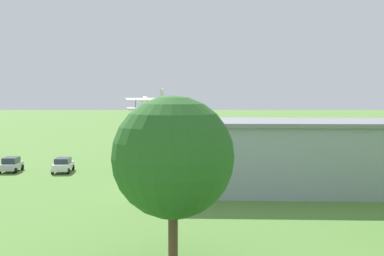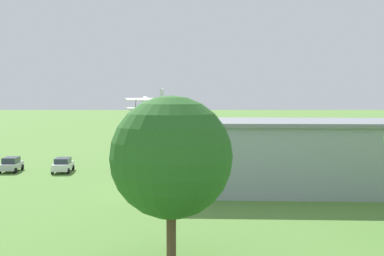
{
  "view_description": "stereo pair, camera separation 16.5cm",
  "coord_description": "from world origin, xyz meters",
  "px_view_note": "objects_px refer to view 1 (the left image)",
  "views": [
    {
      "loc": [
        3.31,
        82.94,
        9.01
      ],
      "look_at": [
        2.92,
        14.38,
        4.55
      ],
      "focal_mm": 51.15,
      "sensor_mm": 36.0,
      "label": 1
    },
    {
      "loc": [
        3.14,
        82.94,
        9.01
      ],
      "look_at": [
        2.92,
        14.38,
        4.55
      ],
      "focal_mm": 51.15,
      "sensor_mm": 36.0,
      "label": 2
    }
  ],
  "objects_px": {
    "car_blue": "(134,164)",
    "person_beside_truck": "(319,160)",
    "car_white": "(63,165)",
    "hangar": "(279,155)",
    "car_silver": "(11,164)",
    "tree_near_perimeter_road": "(173,157)",
    "biplane": "(153,106)",
    "person_near_hangar_door": "(373,162)"
  },
  "relations": [
    {
      "from": "car_blue",
      "to": "person_beside_truck",
      "type": "height_order",
      "value": "person_beside_truck"
    },
    {
      "from": "car_silver",
      "to": "car_blue",
      "type": "bearing_deg",
      "value": 179.47
    },
    {
      "from": "car_blue",
      "to": "tree_near_perimeter_road",
      "type": "bearing_deg",
      "value": 99.3
    },
    {
      "from": "car_silver",
      "to": "tree_near_perimeter_road",
      "type": "xyz_separation_m",
      "value": [
        -19.4,
        32.86,
        4.7
      ]
    },
    {
      "from": "tree_near_perimeter_road",
      "to": "biplane",
      "type": "bearing_deg",
      "value": -84.99
    },
    {
      "from": "car_silver",
      "to": "hangar",
      "type": "bearing_deg",
      "value": 157.82
    },
    {
      "from": "hangar",
      "to": "car_blue",
      "type": "bearing_deg",
      "value": -38.4
    },
    {
      "from": "car_blue",
      "to": "tree_near_perimeter_road",
      "type": "xyz_separation_m",
      "value": [
        -5.36,
        32.72,
        4.7
      ]
    },
    {
      "from": "car_white",
      "to": "person_near_hangar_door",
      "type": "relative_size",
      "value": 2.8
    },
    {
      "from": "hangar",
      "to": "car_silver",
      "type": "bearing_deg",
      "value": -22.18
    },
    {
      "from": "biplane",
      "to": "car_blue",
      "type": "bearing_deg",
      "value": 85.27
    },
    {
      "from": "car_blue",
      "to": "biplane",
      "type": "bearing_deg",
      "value": -94.73
    },
    {
      "from": "biplane",
      "to": "car_silver",
      "type": "bearing_deg",
      "value": 43.51
    },
    {
      "from": "person_near_hangar_door",
      "to": "person_beside_truck",
      "type": "bearing_deg",
      "value": -14.98
    },
    {
      "from": "hangar",
      "to": "person_beside_truck",
      "type": "height_order",
      "value": "hangar"
    },
    {
      "from": "tree_near_perimeter_road",
      "to": "hangar",
      "type": "bearing_deg",
      "value": -113.37
    },
    {
      "from": "car_blue",
      "to": "tree_near_perimeter_road",
      "type": "height_order",
      "value": "tree_near_perimeter_road"
    },
    {
      "from": "car_white",
      "to": "tree_near_perimeter_road",
      "type": "xyz_separation_m",
      "value": [
        -13.39,
        32.39,
        4.7
      ]
    },
    {
      "from": "biplane",
      "to": "car_white",
      "type": "height_order",
      "value": "biplane"
    },
    {
      "from": "car_blue",
      "to": "person_near_hangar_door",
      "type": "relative_size",
      "value": 3.12
    },
    {
      "from": "car_white",
      "to": "person_beside_truck",
      "type": "height_order",
      "value": "person_beside_truck"
    },
    {
      "from": "person_beside_truck",
      "to": "tree_near_perimeter_road",
      "type": "relative_size",
      "value": 0.18
    },
    {
      "from": "car_blue",
      "to": "person_beside_truck",
      "type": "xyz_separation_m",
      "value": [
        -22.0,
        -3.97,
        -0.03
      ]
    },
    {
      "from": "car_silver",
      "to": "person_beside_truck",
      "type": "distance_m",
      "value": 36.24
    },
    {
      "from": "biplane",
      "to": "tree_near_perimeter_road",
      "type": "xyz_separation_m",
      "value": [
        -4.15,
        47.33,
        -1.61
      ]
    },
    {
      "from": "car_silver",
      "to": "tree_near_perimeter_road",
      "type": "bearing_deg",
      "value": 120.56
    },
    {
      "from": "person_beside_truck",
      "to": "hangar",
      "type": "bearing_deg",
      "value": 64.22
    },
    {
      "from": "car_white",
      "to": "car_blue",
      "type": "bearing_deg",
      "value": -177.61
    },
    {
      "from": "car_white",
      "to": "person_beside_truck",
      "type": "distance_m",
      "value": 30.34
    },
    {
      "from": "person_beside_truck",
      "to": "biplane",
      "type": "bearing_deg",
      "value": -27.09
    },
    {
      "from": "person_near_hangar_door",
      "to": "tree_near_perimeter_road",
      "type": "distance_m",
      "value": 42.03
    },
    {
      "from": "tree_near_perimeter_road",
      "to": "car_white",
      "type": "bearing_deg",
      "value": -67.53
    },
    {
      "from": "hangar",
      "to": "tree_near_perimeter_road",
      "type": "xyz_separation_m",
      "value": [
        9.17,
        21.21,
        2.31
      ]
    },
    {
      "from": "person_near_hangar_door",
      "to": "tree_near_perimeter_road",
      "type": "relative_size",
      "value": 0.17
    },
    {
      "from": "hangar",
      "to": "person_near_hangar_door",
      "type": "height_order",
      "value": "hangar"
    },
    {
      "from": "hangar",
      "to": "car_silver",
      "type": "relative_size",
      "value": 6.38
    },
    {
      "from": "person_near_hangar_door",
      "to": "car_blue",
      "type": "bearing_deg",
      "value": 4.85
    },
    {
      "from": "car_blue",
      "to": "car_white",
      "type": "relative_size",
      "value": 1.11
    },
    {
      "from": "car_silver",
      "to": "tree_near_perimeter_road",
      "type": "relative_size",
      "value": 0.46
    },
    {
      "from": "car_silver",
      "to": "person_beside_truck",
      "type": "relative_size",
      "value": 2.48
    },
    {
      "from": "biplane",
      "to": "car_blue",
      "type": "distance_m",
      "value": 15.96
    },
    {
      "from": "hangar",
      "to": "biplane",
      "type": "bearing_deg",
      "value": -62.99
    }
  ]
}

